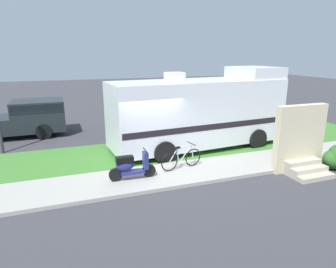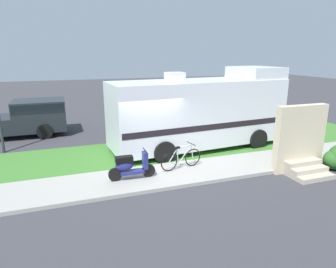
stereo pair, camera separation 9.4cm
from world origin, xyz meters
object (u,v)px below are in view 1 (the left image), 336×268
Objects in this scene: scooter at (131,166)px; pickup_truck_near at (19,118)px; motorhome_rv at (200,111)px; bottle_green at (274,151)px; bicycle at (181,159)px.

scooter is 0.28× the size of pickup_truck_near.
bottle_green is at bearing -42.13° from motorhome_rv.
bottle_green is at bearing 4.43° from scooter.
pickup_truck_near is at bearing 129.71° from bicycle.
bottle_green is (10.10, -6.99, -0.73)m from pickup_truck_near.
bottle_green is at bearing -34.70° from pickup_truck_near.
bicycle is 6.10× the size of bottle_green.
pickup_truck_near reaches higher than bicycle.
motorhome_rv reaches higher than bicycle.
scooter is 6.11m from bottle_green.
pickup_truck_near is at bearing 145.30° from bottle_green.
bottle_green is at bearing 2.24° from bicycle.
pickup_truck_near is at bearing 147.86° from motorhome_rv.
pickup_truck_near is 20.78× the size of bottle_green.
pickup_truck_near reaches higher than bottle_green.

